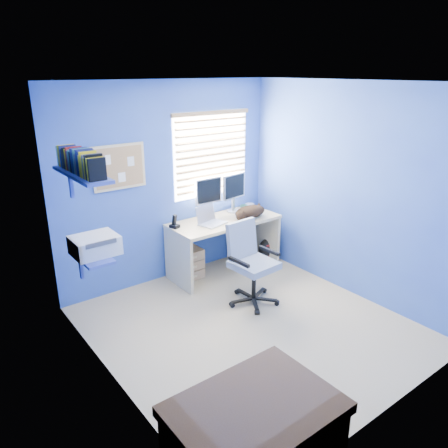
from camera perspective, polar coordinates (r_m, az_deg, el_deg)
floor at (r=4.82m, az=3.34°, el=-13.18°), size 3.00×3.20×0.00m
ceiling at (r=4.06m, az=4.07°, el=18.04°), size 3.00×3.20×0.00m
wall_back at (r=5.53m, az=-7.23°, el=5.25°), size 3.00×0.01×2.50m
wall_front at (r=3.33m, az=22.04°, el=-6.02°), size 3.00×0.01×2.50m
wall_left at (r=3.54m, az=-15.11°, el=-3.65°), size 0.01×3.20×2.50m
wall_right at (r=5.34m, az=16.00°, el=4.11°), size 0.01×3.20×2.50m
desk at (r=5.86m, az=0.02°, el=-2.85°), size 1.48×0.65×0.74m
laptop at (r=5.53m, az=-1.50°, el=1.05°), size 0.38×0.33×0.22m
monitor_left at (r=5.75m, az=-2.13°, el=3.45°), size 0.40×0.12×0.54m
monitor_right at (r=5.97m, az=1.22°, el=4.08°), size 0.41×0.18×0.54m
phone at (r=5.44m, az=-6.49°, el=0.36°), size 0.12×0.13×0.17m
mug at (r=6.02m, az=2.59°, el=2.02°), size 0.10×0.09×0.10m
cd_spindle at (r=6.18m, az=3.37°, el=2.33°), size 0.13×0.13×0.07m
cat at (r=5.78m, az=3.42°, el=1.60°), size 0.53×0.40×0.17m
tower_pc at (r=6.22m, az=2.25°, el=-2.95°), size 0.22×0.45×0.45m
drawer_boxes at (r=5.76m, az=-4.72°, el=-5.15°), size 0.35×0.28×0.41m
yellow_book at (r=6.03m, az=2.41°, el=-4.76°), size 0.03×0.17×0.24m
backpack at (r=6.33m, az=5.64°, el=-3.24°), size 0.33×0.30×0.32m
bed_corner at (r=3.31m, az=3.99°, el=-25.76°), size 1.06×0.76×0.51m
office_chair at (r=5.13m, az=3.55°, el=-6.47°), size 0.59×0.59×0.96m
window_blinds at (r=5.79m, az=-1.57°, el=9.06°), size 1.15×0.05×1.10m
corkboard at (r=5.16m, az=-13.54°, el=7.25°), size 0.64×0.02×0.52m
wall_shelves at (r=4.19m, az=-17.47°, el=2.43°), size 0.42×0.90×1.05m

